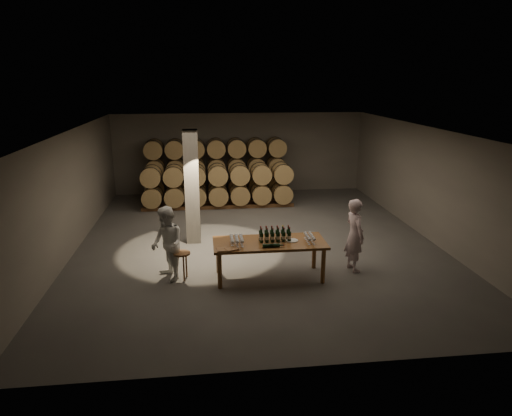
{
  "coord_description": "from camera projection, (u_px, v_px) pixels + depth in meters",
  "views": [
    {
      "loc": [
        -1.47,
        -12.31,
        4.56
      ],
      "look_at": [
        -0.06,
        -0.35,
        1.1
      ],
      "focal_mm": 32.0,
      "sensor_mm": 36.0,
      "label": 1
    }
  ],
  "objects": [
    {
      "name": "tasting_table",
      "position": [
        269.0,
        246.0,
        10.57
      ],
      "size": [
        2.6,
        1.1,
        0.9
      ],
      "color": "brown",
      "rests_on": "ground"
    },
    {
      "name": "barrel_stack_back",
      "position": [
        216.0,
        167.0,
        17.7
      ],
      "size": [
        5.48,
        0.95,
        2.31
      ],
      "color": "brown",
      "rests_on": "ground"
    },
    {
      "name": "notebook_corner",
      "position": [
        222.0,
        249.0,
        10.03
      ],
      "size": [
        0.23,
        0.28,
        0.02
      ],
      "primitive_type": "cube",
      "rotation": [
        0.0,
        0.0,
        0.04
      ],
      "color": "brown",
      "rests_on": "tasting_table"
    },
    {
      "name": "room",
      "position": [
        192.0,
        187.0,
        12.72
      ],
      "size": [
        12.0,
        12.0,
        12.0
      ],
      "color": "#52504D",
      "rests_on": "ground"
    },
    {
      "name": "pen",
      "position": [
        238.0,
        250.0,
        10.02
      ],
      "size": [
        0.14,
        0.03,
        0.01
      ],
      "primitive_type": "cylinder",
      "rotation": [
        0.0,
        1.57,
        -0.13
      ],
      "color": "black",
      "rests_on": "tasting_table"
    },
    {
      "name": "stool",
      "position": [
        182.0,
        257.0,
        10.57
      ],
      "size": [
        0.4,
        0.4,
        0.66
      ],
      "rotation": [
        0.0,
        0.0,
        0.3
      ],
      "color": "brown",
      "rests_on": "ground"
    },
    {
      "name": "notebook_near",
      "position": [
        232.0,
        249.0,
        10.04
      ],
      "size": [
        0.32,
        0.29,
        0.03
      ],
      "primitive_type": "cube",
      "rotation": [
        0.0,
        0.0,
        0.34
      ],
      "color": "brown",
      "rests_on": "tasting_table"
    },
    {
      "name": "person_man",
      "position": [
        355.0,
        235.0,
        10.97
      ],
      "size": [
        0.56,
        0.73,
        1.8
      ],
      "primitive_type": "imported",
      "rotation": [
        0.0,
        0.0,
        1.78
      ],
      "color": "beige",
      "rests_on": "ground"
    },
    {
      "name": "barrel_stack_front",
      "position": [
        218.0,
        185.0,
        16.47
      ],
      "size": [
        5.48,
        0.95,
        1.57
      ],
      "color": "brown",
      "rests_on": "ground"
    },
    {
      "name": "glass_cluster_right",
      "position": [
        310.0,
        236.0,
        10.55
      ],
      "size": [
        0.19,
        0.52,
        0.16
      ],
      "color": "silver",
      "rests_on": "tasting_table"
    },
    {
      "name": "lying_bottles",
      "position": [
        272.0,
        246.0,
        10.17
      ],
      "size": [
        0.49,
        0.09,
        0.09
      ],
      "color": "black",
      "rests_on": "tasting_table"
    },
    {
      "name": "person_woman",
      "position": [
        167.0,
        244.0,
        10.46
      ],
      "size": [
        0.96,
        1.05,
        1.75
      ],
      "primitive_type": "imported",
      "rotation": [
        0.0,
        0.0,
        -1.14
      ],
      "color": "white",
      "rests_on": "ground"
    },
    {
      "name": "bottle_cluster",
      "position": [
        275.0,
        236.0,
        10.56
      ],
      "size": [
        0.74,
        0.24,
        0.35
      ],
      "color": "black",
      "rests_on": "tasting_table"
    },
    {
      "name": "glass_cluster_left",
      "position": [
        237.0,
        239.0,
        10.38
      ],
      "size": [
        0.3,
        0.52,
        0.17
      ],
      "color": "silver",
      "rests_on": "tasting_table"
    },
    {
      "name": "plate",
      "position": [
        292.0,
        240.0,
        10.6
      ],
      "size": [
        0.28,
        0.28,
        0.02
      ],
      "primitive_type": "cylinder",
      "color": "white",
      "rests_on": "tasting_table"
    }
  ]
}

